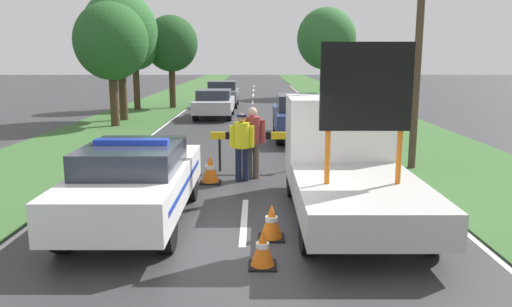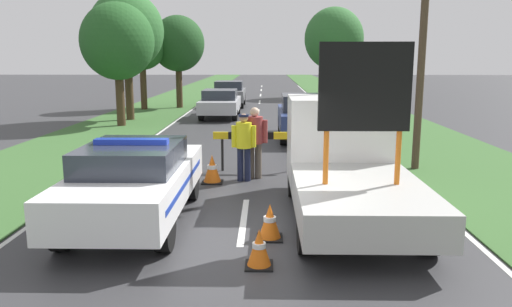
{
  "view_description": "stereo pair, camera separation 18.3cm",
  "coord_description": "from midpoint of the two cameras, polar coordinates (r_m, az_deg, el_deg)",
  "views": [
    {
      "loc": [
        0.22,
        -8.02,
        3.03
      ],
      "look_at": [
        0.22,
        1.95,
        1.1
      ],
      "focal_mm": 35.0,
      "sensor_mm": 36.0,
      "label": 1
    },
    {
      "loc": [
        0.41,
        -8.02,
        3.03
      ],
      "look_at": [
        0.22,
        1.95,
        1.1
      ],
      "focal_mm": 35.0,
      "sensor_mm": 36.0,
      "label": 2
    }
  ],
  "objects": [
    {
      "name": "police_car",
      "position": [
        9.48,
        -13.1,
        -2.95
      ],
      "size": [
        1.89,
        4.79,
        1.59
      ],
      "rotation": [
        0.0,
        0.0,
        0.06
      ],
      "color": "white",
      "rests_on": "ground"
    },
    {
      "name": "traffic_cone_centre_front",
      "position": [
        13.91,
        6.78,
        -0.22
      ],
      "size": [
        0.52,
        0.52,
        0.72
      ],
      "color": "black",
      "rests_on": "ground"
    },
    {
      "name": "ground_plane",
      "position": [
        8.58,
        -1.09,
        -9.73
      ],
      "size": [
        160.0,
        160.0,
        0.0
      ],
      "primitive_type": "plane",
      "color": "#333335"
    },
    {
      "name": "traffic_cone_near_police",
      "position": [
        12.24,
        -4.6,
        -1.77
      ],
      "size": [
        0.5,
        0.5,
        0.69
      ],
      "color": "black",
      "rests_on": "ground"
    },
    {
      "name": "utility_pole",
      "position": [
        14.16,
        19.13,
        15.95
      ],
      "size": [
        1.2,
        0.2,
        8.58
      ],
      "color": "#473828",
      "rests_on": "ground"
    },
    {
      "name": "roadside_tree_mid_right",
      "position": [
        22.92,
        -15.34,
        12.21
      ],
      "size": [
        3.18,
        3.18,
        5.38
      ],
      "color": "#42301E",
      "rests_on": "ground"
    },
    {
      "name": "work_truck",
      "position": [
        10.03,
        10.76,
        -0.53
      ],
      "size": [
        2.17,
        5.21,
        3.27
      ],
      "rotation": [
        0.0,
        0.0,
        3.08
      ],
      "color": "white",
      "rests_on": "ground"
    },
    {
      "name": "roadside_tree_near_left",
      "position": [
        25.06,
        -14.39,
        13.36
      ],
      "size": [
        3.52,
        3.52,
        6.1
      ],
      "color": "#42301E",
      "rests_on": "ground"
    },
    {
      "name": "queued_car_sedan_silver",
      "position": [
        25.53,
        -3.89,
        5.8
      ],
      "size": [
        1.86,
        4.42,
        1.42
      ],
      "rotation": [
        0.0,
        0.0,
        3.14
      ],
      "color": "#B2B2B7",
      "rests_on": "ground"
    },
    {
      "name": "traffic_cone_lane_edge",
      "position": [
        7.42,
        1.08,
        -10.77
      ],
      "size": [
        0.41,
        0.41,
        0.57
      ],
      "color": "black",
      "rests_on": "ground"
    },
    {
      "name": "road_barrier",
      "position": [
        13.37,
        0.67,
        1.64
      ],
      "size": [
        2.43,
        0.08,
        1.06
      ],
      "rotation": [
        0.0,
        0.0,
        0.12
      ],
      "color": "black",
      "rests_on": "ground"
    },
    {
      "name": "traffic_cone_near_truck",
      "position": [
        15.02,
        -8.07,
        0.32
      ],
      "size": [
        0.42,
        0.42,
        0.58
      ],
      "color": "black",
      "rests_on": "ground"
    },
    {
      "name": "roadside_tree_mid_left",
      "position": [
        38.79,
        9.03,
        12.83
      ],
      "size": [
        4.41,
        4.41,
        6.72
      ],
      "color": "#42301E",
      "rests_on": "ground"
    },
    {
      "name": "grass_verge_right",
      "position": [
        28.78,
        12.81,
        4.67
      ],
      "size": [
        4.26,
        120.0,
        0.03
      ],
      "color": "#38602D",
      "rests_on": "ground"
    },
    {
      "name": "queued_car_hatch_blue",
      "position": [
        18.85,
        5.63,
        4.26
      ],
      "size": [
        1.75,
        4.52,
        1.67
      ],
      "rotation": [
        0.0,
        0.0,
        3.14
      ],
      "color": "navy",
      "rests_on": "ground"
    },
    {
      "name": "traffic_cone_behind_barrier",
      "position": [
        8.49,
        2.21,
        -7.79
      ],
      "size": [
        0.44,
        0.44,
        0.61
      ],
      "color": "black",
      "rests_on": "ground"
    },
    {
      "name": "lane_markings",
      "position": [
        25.06,
        0.37,
        4.02
      ],
      "size": [
        7.91,
        59.78,
        0.01
      ],
      "color": "silver",
      "rests_on": "ground"
    },
    {
      "name": "roadside_tree_near_right",
      "position": [
        30.58,
        -8.74,
        12.27
      ],
      "size": [
        3.13,
        3.13,
        5.47
      ],
      "color": "#42301E",
      "rests_on": "ground"
    },
    {
      "name": "roadside_tree_far_left",
      "position": [
        29.97,
        -12.75,
        12.03
      ],
      "size": [
        2.8,
        2.8,
        5.24
      ],
      "color": "#42301E",
      "rests_on": "ground"
    },
    {
      "name": "pedestrian_civilian",
      "position": [
        12.51,
        0.26,
        1.89
      ],
      "size": [
        0.65,
        0.41,
        1.81
      ],
      "rotation": [
        0.0,
        0.0,
        -0.23
      ],
      "color": "brown",
      "rests_on": "ground"
    },
    {
      "name": "grass_verge_left",
      "position": [
        28.91,
        -11.84,
        4.73
      ],
      "size": [
        4.26,
        120.0,
        0.03
      ],
      "color": "#38602D",
      "rests_on": "ground"
    },
    {
      "name": "queued_car_suv_grey",
      "position": [
        31.3,
        -2.91,
        6.9
      ],
      "size": [
        1.89,
        4.08,
        1.58
      ],
      "rotation": [
        0.0,
        0.0,
        3.14
      ],
      "color": "slate",
      "rests_on": "ground"
    },
    {
      "name": "police_officer",
      "position": [
        12.24,
        -0.98,
        1.41
      ],
      "size": [
        0.6,
        0.38,
        1.68
      ],
      "rotation": [
        0.0,
        0.0,
        3.23
      ],
      "color": "#191E38",
      "rests_on": "ground"
    }
  ]
}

